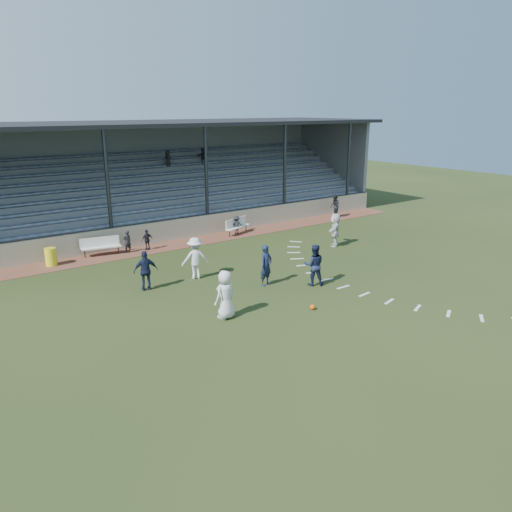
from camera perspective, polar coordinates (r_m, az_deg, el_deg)
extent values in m
plane|color=#253114|center=(20.03, 4.23, -5.23)|extent=(90.00, 90.00, 0.00)
cube|color=brown|center=(28.43, -9.53, 1.24)|extent=(34.00, 2.00, 0.02)
cube|color=#BDB191|center=(29.20, -10.52, 2.80)|extent=(34.00, 0.18, 1.20)
cube|color=beige|center=(27.11, -17.24, 0.92)|extent=(2.04, 0.75, 0.06)
cube|color=beige|center=(27.25, -17.44, 1.53)|extent=(1.98, 0.41, 0.54)
cylinder|color=#2C2E33|center=(27.07, -18.97, 0.23)|extent=(0.06, 0.06, 0.40)
cylinder|color=#2C2E33|center=(27.30, -15.45, 0.68)|extent=(0.06, 0.06, 0.40)
cube|color=beige|center=(30.40, -2.08, 3.32)|extent=(2.02, 1.06, 0.06)
cube|color=beige|center=(30.52, -2.31, 3.86)|extent=(1.90, 0.74, 0.54)
cylinder|color=#2C2E33|center=(29.79, -3.03, 2.58)|extent=(0.06, 0.06, 0.40)
cylinder|color=#2C2E33|center=(31.12, -1.15, 3.21)|extent=(0.06, 0.06, 0.40)
cylinder|color=yellow|center=(26.26, -22.40, -0.08)|extent=(0.55, 0.55, 0.88)
sphere|color=#CD4D0C|center=(19.30, 6.48, -5.82)|extent=(0.21, 0.21, 0.21)
imported|color=silver|center=(18.21, -3.52, -4.43)|extent=(0.99, 0.76, 1.82)
imported|color=#131B36|center=(21.51, 1.16, -1.06)|extent=(0.75, 0.59, 1.81)
imported|color=#131B36|center=(21.67, 6.65, -1.03)|extent=(1.12, 1.07, 1.82)
imported|color=silver|center=(22.52, -6.96, -0.25)|extent=(1.38, 1.03, 1.90)
imported|color=#131B36|center=(21.46, -12.48, -1.65)|extent=(1.07, 0.64, 1.72)
imported|color=silver|center=(28.07, 9.03, 2.99)|extent=(1.67, 1.50, 1.85)
imported|color=black|center=(35.39, 8.98, 5.64)|extent=(0.89, 0.97, 1.60)
imported|color=black|center=(27.29, -14.51, 1.62)|extent=(0.47, 0.35, 1.20)
imported|color=black|center=(27.56, -12.33, 1.83)|extent=(0.69, 0.35, 1.13)
imported|color=black|center=(30.38, -2.23, 3.56)|extent=(0.82, 0.63, 1.12)
cube|color=slate|center=(29.68, -10.98, 3.00)|extent=(34.00, 0.80, 1.20)
cube|color=gray|center=(29.63, -11.13, 4.25)|extent=(33.00, 0.28, 0.10)
cube|color=slate|center=(30.35, -11.65, 3.64)|extent=(34.00, 0.80, 1.60)
cube|color=gray|center=(30.26, -11.82, 5.24)|extent=(33.00, 0.28, 0.10)
cube|color=slate|center=(31.02, -12.29, 4.26)|extent=(34.00, 0.80, 2.00)
cube|color=gray|center=(30.91, -12.49, 6.19)|extent=(33.00, 0.28, 0.10)
cube|color=slate|center=(31.70, -12.91, 4.85)|extent=(34.00, 0.80, 2.40)
cube|color=gray|center=(31.57, -13.13, 7.10)|extent=(33.00, 0.28, 0.10)
cube|color=slate|center=(32.39, -13.50, 5.42)|extent=(34.00, 0.80, 2.80)
cube|color=gray|center=(32.24, -13.75, 7.97)|extent=(33.00, 0.28, 0.10)
cube|color=slate|center=(33.08, -14.07, 5.96)|extent=(34.00, 0.80, 3.20)
cube|color=gray|center=(32.92, -14.34, 8.81)|extent=(33.00, 0.28, 0.10)
cube|color=slate|center=(33.78, -14.62, 6.48)|extent=(34.00, 0.80, 3.60)
cube|color=gray|center=(33.61, -14.91, 9.61)|extent=(33.00, 0.28, 0.10)
cube|color=slate|center=(34.48, -15.14, 6.98)|extent=(34.00, 0.80, 4.00)
cube|color=gray|center=(34.31, -15.46, 10.37)|extent=(33.00, 0.28, 0.10)
cube|color=slate|center=(35.19, -15.64, 7.46)|extent=(34.00, 0.80, 4.40)
cube|color=gray|center=(35.02, -15.99, 11.10)|extent=(33.00, 0.28, 0.10)
cube|color=slate|center=(35.62, -16.12, 9.15)|extent=(34.00, 0.40, 6.40)
cube|color=slate|center=(41.64, 8.41, 10.61)|extent=(0.30, 7.80, 6.40)
cube|color=black|center=(31.74, -14.07, 14.45)|extent=(34.60, 9.00, 0.22)
cylinder|color=#2C2E33|center=(27.66, -16.53, 7.23)|extent=(0.20, 0.20, 6.50)
cylinder|color=#2C2E33|center=(30.17, -5.69, 8.56)|extent=(0.20, 0.20, 6.50)
cylinder|color=#2C2E33|center=(33.57, 3.28, 9.43)|extent=(0.20, 0.20, 6.50)
cylinder|color=#2C2E33|center=(37.63, 10.49, 9.96)|extent=(0.20, 0.20, 6.50)
cylinder|color=#2C2E33|center=(29.05, -10.58, 4.04)|extent=(34.00, 0.05, 0.05)
imported|color=black|center=(34.76, -10.04, 10.93)|extent=(0.62, 0.52, 1.07)
imported|color=black|center=(36.05, -6.06, 11.32)|extent=(1.08, 0.51, 1.12)
cube|color=silver|center=(28.88, 4.56, 1.65)|extent=(0.54, 0.61, 0.01)
cube|color=silver|center=(27.78, 4.32, 1.06)|extent=(0.59, 0.56, 0.01)
cube|color=silver|center=(26.68, 4.35, 0.40)|extent=(0.64, 0.51, 0.01)
cube|color=silver|center=(25.60, 4.71, -0.31)|extent=(0.67, 0.44, 0.01)
cube|color=silver|center=(24.56, 5.42, -1.07)|extent=(0.70, 0.37, 0.01)
cube|color=silver|center=(23.57, 6.52, -1.87)|extent=(0.71, 0.29, 0.01)
cube|color=silver|center=(22.67, 8.03, -2.69)|extent=(0.71, 0.21, 0.01)
cube|color=silver|center=(21.87, 9.96, -3.51)|extent=(0.70, 0.12, 0.01)
cube|color=silver|center=(21.20, 12.29, -4.30)|extent=(0.71, 0.21, 0.01)
cube|color=silver|center=(20.69, 14.99, -5.03)|extent=(0.71, 0.29, 0.01)
cube|color=silver|center=(20.35, 17.98, -5.66)|extent=(0.70, 0.37, 0.01)
cube|color=silver|center=(20.21, 21.16, -6.15)|extent=(0.67, 0.44, 0.01)
cube|color=silver|center=(20.25, 24.38, -6.48)|extent=(0.64, 0.51, 0.01)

